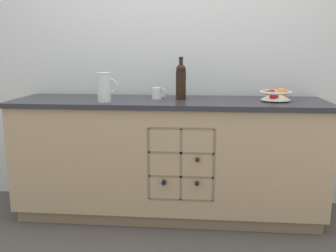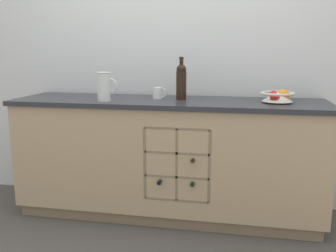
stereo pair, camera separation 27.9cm
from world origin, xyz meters
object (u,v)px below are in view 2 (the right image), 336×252
object	(u,v)px
fruit_bowl	(278,96)
standing_wine_bottle	(181,81)
ceramic_mug	(158,93)
white_pitcher	(104,86)

from	to	relation	value
fruit_bowl	standing_wine_bottle	xyz separation A→B (m)	(-0.69, 0.04, 0.09)
ceramic_mug	standing_wine_bottle	size ratio (longest dim) A/B	0.35
fruit_bowl	ceramic_mug	size ratio (longest dim) A/B	2.08
standing_wine_bottle	ceramic_mug	bearing A→B (deg)	173.21
white_pitcher	standing_wine_bottle	distance (m)	0.56
ceramic_mug	standing_wine_bottle	bearing A→B (deg)	-6.79
fruit_bowl	white_pitcher	distance (m)	1.22
white_pitcher	ceramic_mug	size ratio (longest dim) A/B	1.88
white_pitcher	standing_wine_bottle	xyz separation A→B (m)	(0.53, 0.19, 0.03)
fruit_bowl	standing_wine_bottle	bearing A→B (deg)	176.99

